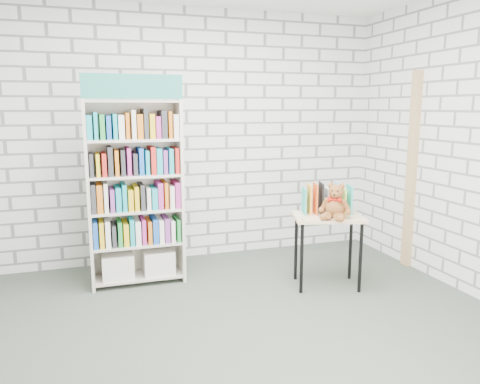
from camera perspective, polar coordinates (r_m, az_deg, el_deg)
name	(u,v)px	position (r m, az deg, el deg)	size (l,w,h in m)	color
ground	(243,333)	(3.80, 0.37, -16.76)	(4.50, 4.50, 0.00)	#3E473C
room_shell	(243,99)	(3.38, 0.41, 11.25)	(4.52, 4.02, 2.81)	silver
bookshelf	(135,191)	(4.65, -12.65, 0.08)	(0.90, 0.35, 2.02)	beige
display_table	(328,226)	(4.58, 10.68, -4.04)	(0.76, 0.62, 0.71)	#DBB083
table_books	(326,199)	(4.63, 10.49, -0.89)	(0.50, 0.32, 0.27)	#29B3A2
teddy_bear	(335,204)	(4.44, 11.53, -1.47)	(0.32, 0.31, 0.33)	brown
door_trim	(411,171)	(5.35, 20.17, 2.41)	(0.05, 0.12, 2.10)	tan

